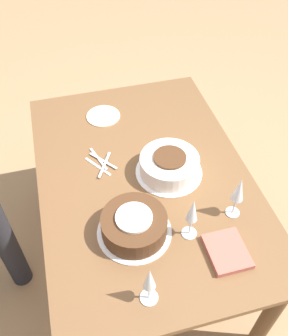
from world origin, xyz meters
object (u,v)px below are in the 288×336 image
Objects in this scene: cake_front_chocolate at (134,225)px; wine_glass_near at (192,212)px; cake_center_white at (169,165)px; wine_glass_far at (149,281)px; wine_glass_extra at (239,191)px.

wine_glass_near reaches higher than cake_front_chocolate.
cake_center_white is 1.44× the size of wine_glass_near.
wine_glass_far is at bearing -24.01° from cake_center_white.
wine_glass_extra reaches higher than wine_glass_far.
wine_glass_far is (0.57, -0.25, 0.09)m from cake_center_white.
wine_glass_extra is at bearing 88.28° from cake_front_chocolate.
wine_glass_near reaches higher than wine_glass_far.
cake_center_white is 1.52× the size of wine_glass_far.
wine_glass_near is at bearing 73.47° from cake_front_chocolate.
cake_front_chocolate is 1.41× the size of wine_glass_near.
cake_front_chocolate is 1.41× the size of wine_glass_extra.
cake_center_white is 0.63m from wine_glass_far.
wine_glass_far reaches higher than cake_center_white.
cake_center_white is 1.02× the size of cake_front_chocolate.
wine_glass_near is at bearing -3.51° from cake_center_white.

